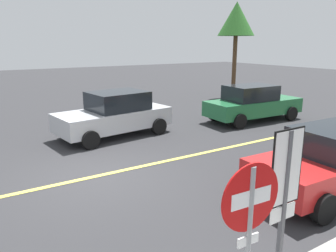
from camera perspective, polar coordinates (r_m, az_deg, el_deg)
The scene contains 8 objects.
ground_plane at distance 9.25m, azimuth -11.97°, elevation -8.44°, with size 80.00×80.00×0.00m, color #2D2D30.
lane_marking_centre at distance 10.56m, azimuth 3.51°, elevation -5.23°, with size 28.00×0.16×0.01m, color #E0D14C.
stop_sign at distance 3.77m, azimuth 13.74°, elevation -16.81°, with size 0.76×0.07×2.34m.
speed_limit_sign at distance 4.43m, azimuth 19.50°, elevation -9.94°, with size 0.54×0.06×2.52m.
car_red_near_curb at distance 8.84m, azimuth 26.37°, elevation -5.27°, with size 4.17×2.11×1.57m.
car_green_behind_van at distance 15.63m, azimuth 14.37°, elevation 3.85°, with size 4.65×2.08×1.65m.
car_silver_mid_road at distance 12.86m, azimuth -9.15°, elevation 2.04°, with size 4.52×2.53×1.70m.
tree_left_verge at distance 21.90m, azimuth 11.70°, elevation 17.45°, with size 2.29×2.29×5.96m.
Camera 1 is at (-2.82, -8.08, 3.51)m, focal length 35.39 mm.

